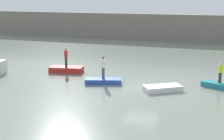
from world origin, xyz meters
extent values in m
plane|color=gray|center=(0.00, 0.00, 0.00)|extent=(120.00, 120.00, 0.00)
cube|color=gray|center=(0.00, 24.86, 1.97)|extent=(80.00, 1.20, 3.94)
cube|color=red|center=(-7.59, 2.70, 0.26)|extent=(3.12, 1.72, 0.52)
cube|color=#2B4CAD|center=(-3.18, 0.19, 0.20)|extent=(3.00, 1.74, 0.40)
cube|color=white|center=(1.59, -0.30, 0.19)|extent=(2.97, 2.52, 0.38)
cube|color=teal|center=(5.55, 1.72, 0.19)|extent=(2.76, 1.89, 0.39)
cylinder|color=#38332D|center=(5.55, 1.72, 0.79)|extent=(0.22, 0.22, 0.81)
cylinder|color=#D8F226|center=(5.55, 1.72, 1.48)|extent=(0.32, 0.32, 0.56)
sphere|color=beige|center=(5.55, 1.72, 1.89)|extent=(0.25, 0.25, 0.25)
cylinder|color=#4C4C56|center=(-3.18, 0.19, 0.84)|extent=(0.22, 0.22, 0.88)
cylinder|color=white|center=(-3.18, 0.19, 1.62)|extent=(0.32, 0.32, 0.68)
sphere|color=#936B4C|center=(-3.18, 0.19, 2.08)|extent=(0.25, 0.25, 0.25)
cylinder|color=#38332D|center=(-7.59, 2.70, 0.96)|extent=(0.22, 0.22, 0.89)
cylinder|color=red|center=(-7.59, 2.70, 1.70)|extent=(0.32, 0.32, 0.59)
sphere|color=beige|center=(-7.59, 2.70, 2.11)|extent=(0.23, 0.23, 0.23)
camera|label=1|loc=(5.09, -23.24, 7.00)|focal=52.38mm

